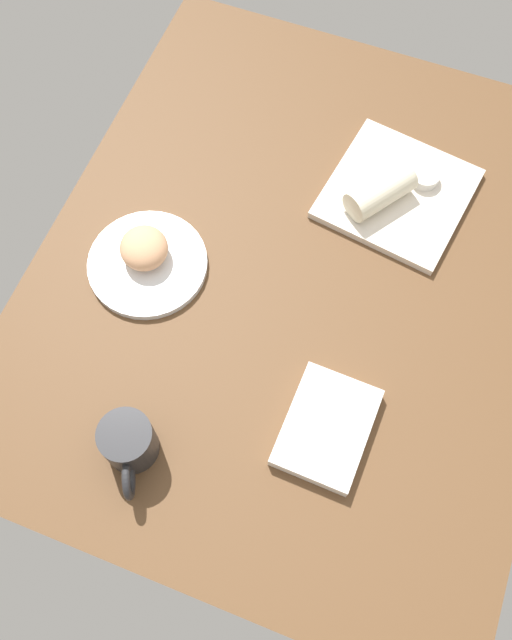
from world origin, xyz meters
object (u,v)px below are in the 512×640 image
at_px(square_plate, 397,194).
at_px(round_plate, 148,264).
at_px(book_stack, 327,427).
at_px(sauce_cup, 425,176).
at_px(scone_pastry, 144,248).
at_px(coffee_mug, 129,444).
at_px(breakfast_wrap, 380,191).

bearing_deg(square_plate, round_plate, 128.89).
height_order(square_plate, book_stack, book_stack).
bearing_deg(square_plate, sauce_cup, -41.62).
bearing_deg(round_plate, scone_pastry, 31.96).
height_order(round_plate, sauce_cup, sauce_cup).
bearing_deg(coffee_mug, sauce_cup, -24.19).
height_order(scone_pastry, sauce_cup, scone_pastry).
xyz_separation_m(round_plate, square_plate, (0.30, -0.37, 0.00)).
bearing_deg(book_stack, square_plate, 2.30).
relative_size(sauce_cup, book_stack, 0.30).
xyz_separation_m(scone_pastry, sauce_cup, (0.33, -0.41, -0.01)).
bearing_deg(breakfast_wrap, square_plate, -97.36).
bearing_deg(breakfast_wrap, round_plate, 72.18).
distance_m(scone_pastry, breakfast_wrap, 0.43).
bearing_deg(scone_pastry, coffee_mug, -159.12).
height_order(sauce_cup, coffee_mug, coffee_mug).
height_order(round_plate, book_stack, book_stack).
bearing_deg(sauce_cup, coffee_mug, 155.81).
height_order(scone_pastry, coffee_mug, coffee_mug).
relative_size(round_plate, breakfast_wrap, 1.66).
xyz_separation_m(breakfast_wrap, coffee_mug, (-0.57, 0.22, 0.00)).
bearing_deg(round_plate, book_stack, -113.43).
bearing_deg(square_plate, scone_pastry, 127.28).
xyz_separation_m(scone_pastry, coffee_mug, (-0.32, -0.12, 0.00)).
distance_m(round_plate, sauce_cup, 0.53).
bearing_deg(coffee_mug, scone_pastry, 20.88).
relative_size(round_plate, square_plate, 0.86).
distance_m(scone_pastry, coffee_mug, 0.34).
bearing_deg(scone_pastry, round_plate, -148.04).
relative_size(sauce_cup, breakfast_wrap, 0.43).
relative_size(round_plate, scone_pastry, 2.40).
xyz_separation_m(square_plate, sauce_cup, (0.04, -0.04, 0.02)).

